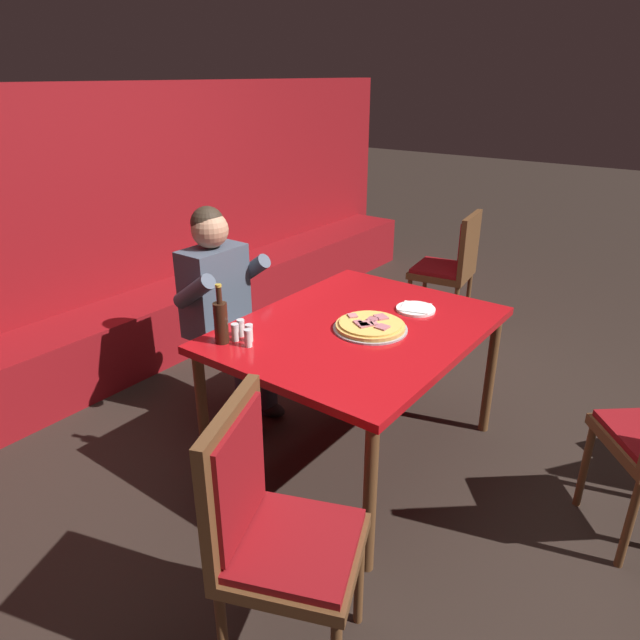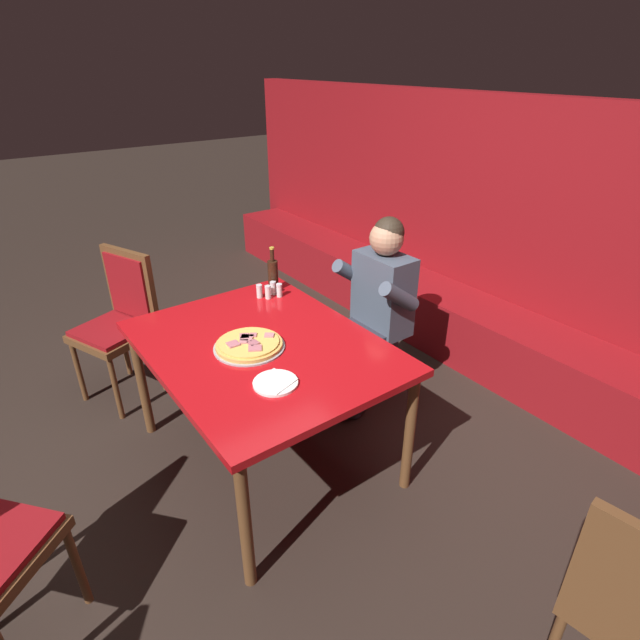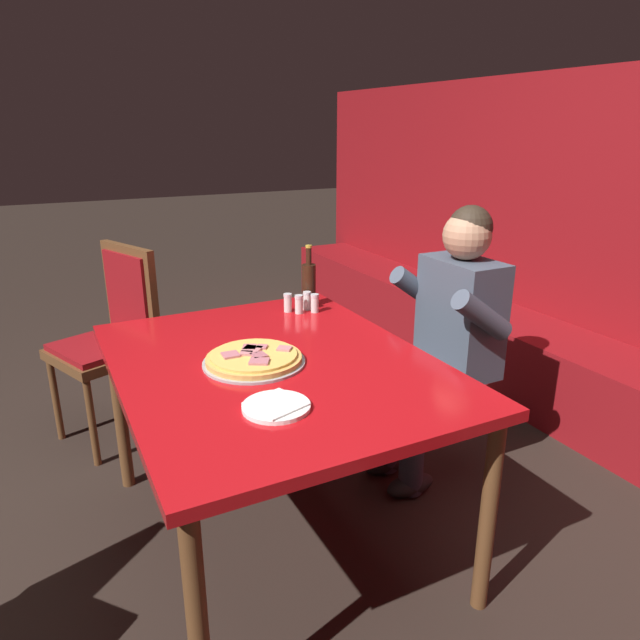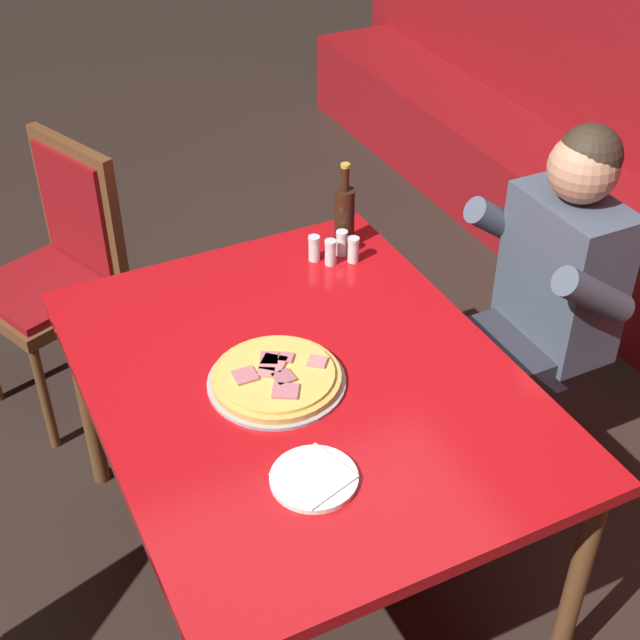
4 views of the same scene
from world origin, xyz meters
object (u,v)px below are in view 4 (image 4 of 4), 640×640
at_px(shaker_red_pepper_flakes, 331,253).
at_px(diner_seated_blue_shirt, 538,299).
at_px(shaker_oregano, 314,249).
at_px(dining_chair_by_booth, 60,261).
at_px(plate_white_paper, 314,478).
at_px(beer_bottle, 344,215).
at_px(main_dining_table, 303,396).
at_px(shaker_black_pepper, 353,251).
at_px(pizza, 276,378).
at_px(shaker_parmesan, 342,244).

distance_m(shaker_red_pepper_flakes, diner_seated_blue_shirt, 0.67).
bearing_deg(shaker_oregano, dining_chair_by_booth, -133.17).
bearing_deg(plate_white_paper, beer_bottle, 148.76).
distance_m(main_dining_table, shaker_black_pepper, 0.60).
height_order(shaker_black_pepper, dining_chair_by_booth, dining_chair_by_booth).
relative_size(pizza, dining_chair_by_booth, 0.36).
distance_m(shaker_parmesan, shaker_black_pepper, 0.05).
xyz_separation_m(pizza, plate_white_paper, (0.36, -0.06, -0.01)).
distance_m(plate_white_paper, dining_chair_by_booth, 1.55).
xyz_separation_m(main_dining_table, shaker_oregano, (-0.51, 0.28, 0.11)).
xyz_separation_m(shaker_parmesan, shaker_black_pepper, (0.05, 0.01, 0.00)).
height_order(main_dining_table, diner_seated_blue_shirt, diner_seated_blue_shirt).
bearing_deg(shaker_oregano, diner_seated_blue_shirt, 54.22).
height_order(main_dining_table, shaker_black_pepper, shaker_black_pepper).
relative_size(main_dining_table, shaker_parmesan, 16.39).
xyz_separation_m(diner_seated_blue_shirt, dining_chair_by_booth, (-1.07, -1.28, -0.12)).
bearing_deg(shaker_black_pepper, main_dining_table, -41.19).
xyz_separation_m(shaker_oregano, diner_seated_blue_shirt, (0.42, 0.58, -0.11)).
distance_m(diner_seated_blue_shirt, dining_chair_by_booth, 1.67).
bearing_deg(shaker_red_pepper_flakes, main_dining_table, -34.43).
relative_size(shaker_parmesan, dining_chair_by_booth, 0.08).
relative_size(pizza, diner_seated_blue_shirt, 0.29).
xyz_separation_m(plate_white_paper, shaker_oregano, (-0.86, 0.42, 0.03)).
bearing_deg(beer_bottle, shaker_red_pepper_flakes, -47.13).
bearing_deg(beer_bottle, dining_chair_by_booth, -126.52).
bearing_deg(dining_chair_by_booth, shaker_parmesan, 49.95).
height_order(shaker_oregano, diner_seated_blue_shirt, diner_seated_blue_shirt).
bearing_deg(diner_seated_blue_shirt, beer_bottle, -135.60).
height_order(main_dining_table, shaker_red_pepper_flakes, shaker_red_pepper_flakes).
bearing_deg(main_dining_table, beer_bottle, 143.23).
relative_size(beer_bottle, diner_seated_blue_shirt, 0.23).
xyz_separation_m(beer_bottle, shaker_oregano, (0.04, -0.13, -0.07)).
bearing_deg(pizza, shaker_red_pepper_flakes, 139.48).
bearing_deg(shaker_red_pepper_flakes, dining_chair_by_booth, -133.63).
distance_m(pizza, diner_seated_blue_shirt, 0.94).
height_order(shaker_red_pepper_flakes, diner_seated_blue_shirt, diner_seated_blue_shirt).
xyz_separation_m(plate_white_paper, beer_bottle, (-0.90, 0.55, 0.10)).
bearing_deg(main_dining_table, diner_seated_blue_shirt, 95.93).
bearing_deg(dining_chair_by_booth, pizza, 16.54).
bearing_deg(plate_white_paper, shaker_parmesan, 148.95).
xyz_separation_m(pizza, beer_bottle, (-0.54, 0.48, 0.09)).
bearing_deg(pizza, shaker_oregano, 144.74).
height_order(plate_white_paper, diner_seated_blue_shirt, diner_seated_blue_shirt).
distance_m(beer_bottle, shaker_oregano, 0.15).
xyz_separation_m(pizza, dining_chair_by_booth, (-1.16, -0.34, -0.21)).
bearing_deg(diner_seated_blue_shirt, shaker_parmesan, -129.95).
distance_m(plate_white_paper, diner_seated_blue_shirt, 1.09).
bearing_deg(dining_chair_by_booth, main_dining_table, 19.73).
bearing_deg(diner_seated_blue_shirt, shaker_black_pepper, -126.94).
bearing_deg(shaker_parmesan, plate_white_paper, -31.05).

